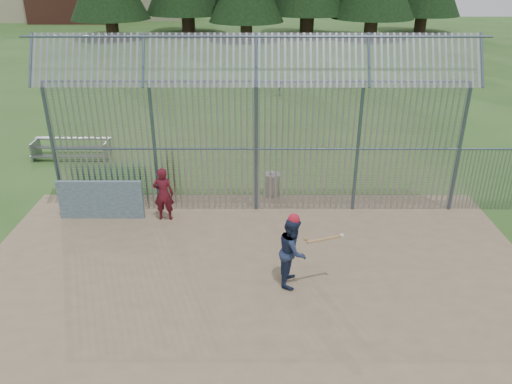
{
  "coord_description": "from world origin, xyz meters",
  "views": [
    {
      "loc": [
        0.03,
        -10.34,
        7.1
      ],
      "look_at": [
        0.0,
        2.0,
        1.3
      ],
      "focal_mm": 35.0,
      "sensor_mm": 36.0,
      "label": 1
    }
  ],
  "objects_px": {
    "dugout_wall": "(101,200)",
    "bleacher": "(72,148)",
    "onlooker": "(164,194)",
    "trash_can": "(272,184)",
    "batter": "(293,251)"
  },
  "relations": [
    {
      "from": "batter",
      "to": "trash_can",
      "type": "xyz_separation_m",
      "value": [
        -0.35,
        4.93,
        -0.5
      ]
    },
    {
      "from": "onlooker",
      "to": "batter",
      "type": "bearing_deg",
      "value": 139.39
    },
    {
      "from": "bleacher",
      "to": "trash_can",
      "type": "bearing_deg",
      "value": -23.29
    },
    {
      "from": "dugout_wall",
      "to": "trash_can",
      "type": "xyz_separation_m",
      "value": [
        5.12,
        1.67,
        -0.24
      ]
    },
    {
      "from": "onlooker",
      "to": "bleacher",
      "type": "distance_m",
      "value": 6.76
    },
    {
      "from": "batter",
      "to": "onlooker",
      "type": "distance_m",
      "value": 4.8
    },
    {
      "from": "onlooker",
      "to": "trash_can",
      "type": "distance_m",
      "value": 3.7
    },
    {
      "from": "dugout_wall",
      "to": "onlooker",
      "type": "height_order",
      "value": "onlooker"
    },
    {
      "from": "dugout_wall",
      "to": "bleacher",
      "type": "distance_m",
      "value": 5.63
    },
    {
      "from": "onlooker",
      "to": "dugout_wall",
      "type": "bearing_deg",
      "value": -0.72
    },
    {
      "from": "trash_can",
      "to": "bleacher",
      "type": "xyz_separation_m",
      "value": [
        -7.71,
        3.32,
        0.03
      ]
    },
    {
      "from": "batter",
      "to": "bleacher",
      "type": "relative_size",
      "value": 0.57
    },
    {
      "from": "onlooker",
      "to": "trash_can",
      "type": "relative_size",
      "value": 2.0
    },
    {
      "from": "trash_can",
      "to": "onlooker",
      "type": "bearing_deg",
      "value": -151.85
    },
    {
      "from": "dugout_wall",
      "to": "bleacher",
      "type": "relative_size",
      "value": 0.83
    }
  ]
}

